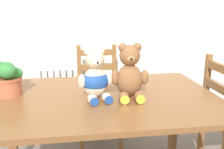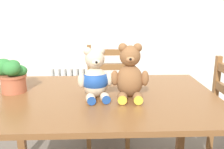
{
  "view_description": "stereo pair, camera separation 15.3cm",
  "coord_description": "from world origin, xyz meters",
  "px_view_note": "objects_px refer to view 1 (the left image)",
  "views": [
    {
      "loc": [
        -0.15,
        -0.99,
        1.29
      ],
      "look_at": [
        0.07,
        0.47,
        0.89
      ],
      "focal_mm": 40.0,
      "sensor_mm": 36.0,
      "label": 1
    },
    {
      "loc": [
        0.01,
        -1.01,
        1.29
      ],
      "look_at": [
        0.07,
        0.47,
        0.89
      ],
      "focal_mm": 40.0,
      "sensor_mm": 36.0,
      "label": 2
    }
  ],
  "objects_px": {
    "wooden_chair_behind": "(99,97)",
    "potted_plant": "(6,77)",
    "teddy_bear_right": "(130,74)",
    "teddy_bear_left": "(95,78)"
  },
  "relations": [
    {
      "from": "wooden_chair_behind",
      "to": "potted_plant",
      "type": "distance_m",
      "value": 1.06
    },
    {
      "from": "wooden_chair_behind",
      "to": "teddy_bear_right",
      "type": "height_order",
      "value": "teddy_bear_right"
    },
    {
      "from": "teddy_bear_left",
      "to": "teddy_bear_right",
      "type": "xyz_separation_m",
      "value": [
        0.21,
        -0.0,
        0.02
      ]
    },
    {
      "from": "teddy_bear_left",
      "to": "wooden_chair_behind",
      "type": "bearing_deg",
      "value": -105.82
    },
    {
      "from": "wooden_chair_behind",
      "to": "teddy_bear_left",
      "type": "xyz_separation_m",
      "value": [
        -0.09,
        -0.85,
        0.43
      ]
    },
    {
      "from": "teddy_bear_right",
      "to": "potted_plant",
      "type": "xyz_separation_m",
      "value": [
        -0.76,
        0.13,
        -0.02
      ]
    },
    {
      "from": "wooden_chair_behind",
      "to": "potted_plant",
      "type": "xyz_separation_m",
      "value": [
        -0.64,
        -0.73,
        0.42
      ]
    },
    {
      "from": "teddy_bear_left",
      "to": "potted_plant",
      "type": "bearing_deg",
      "value": -22.7
    },
    {
      "from": "teddy_bear_left",
      "to": "teddy_bear_right",
      "type": "distance_m",
      "value": 0.21
    },
    {
      "from": "wooden_chair_behind",
      "to": "teddy_bear_right",
      "type": "relative_size",
      "value": 2.79
    }
  ]
}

